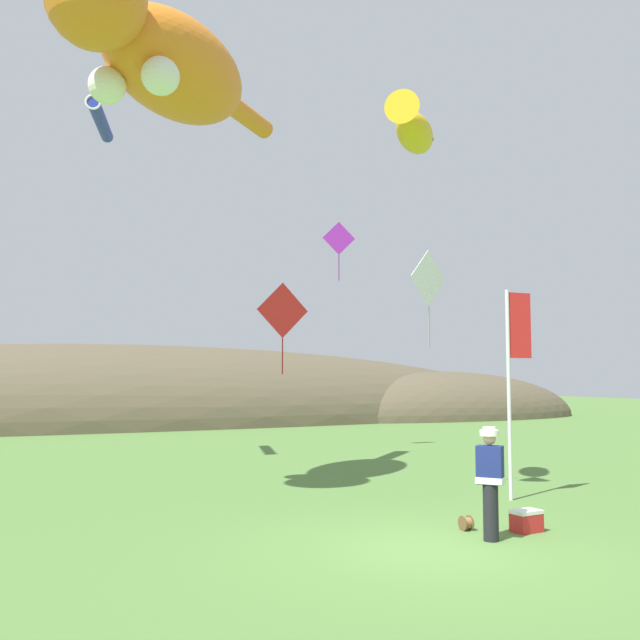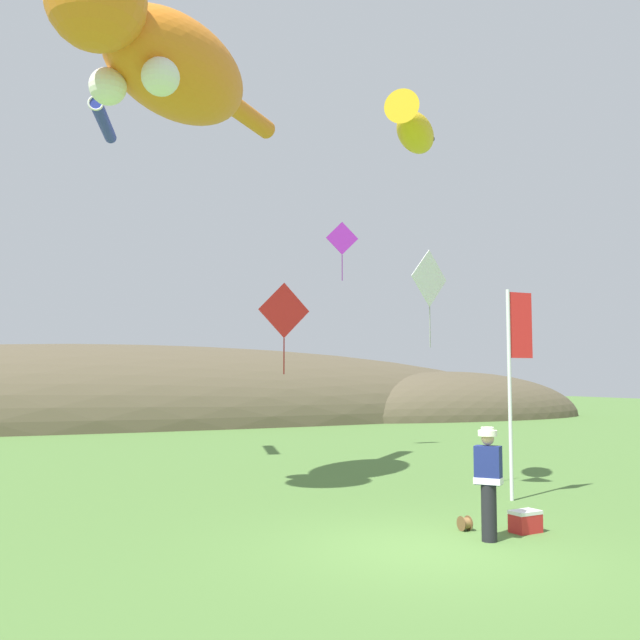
{
  "view_description": "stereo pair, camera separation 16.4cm",
  "coord_description": "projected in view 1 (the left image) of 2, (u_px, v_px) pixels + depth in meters",
  "views": [
    {
      "loc": [
        -6.07,
        -9.15,
        2.59
      ],
      "look_at": [
        0.0,
        4.0,
        3.72
      ],
      "focal_mm": 40.0,
      "sensor_mm": 36.0,
      "label": 1
    },
    {
      "loc": [
        -5.92,
        -9.22,
        2.59
      ],
      "look_at": [
        0.0,
        4.0,
        3.72
      ],
      "focal_mm": 40.0,
      "sensor_mm": 36.0,
      "label": 2
    }
  ],
  "objects": [
    {
      "name": "festival_attendant",
      "position": [
        490.0,
        479.0,
        11.23
      ],
      "size": [
        0.47,
        0.49,
        1.77
      ],
      "color": "black",
      "rests_on": "ground"
    },
    {
      "name": "kite_diamond_violet",
      "position": [
        339.0,
        239.0,
        24.6
      ],
      "size": [
        1.13,
        0.27,
        2.05
      ],
      "color": "purple"
    },
    {
      "name": "kite_diamond_red",
      "position": [
        283.0,
        311.0,
        17.8
      ],
      "size": [
        1.39,
        0.08,
        2.29
      ],
      "color": "red"
    },
    {
      "name": "distant_hill_ridge",
      "position": [
        162.0,
        423.0,
        38.64
      ],
      "size": [
        56.69,
        12.65,
        8.52
      ],
      "color": "brown",
      "rests_on": "ground"
    },
    {
      "name": "kite_diamond_white",
      "position": [
        429.0,
        279.0,
        15.74
      ],
      "size": [
        1.19,
        0.46,
        2.17
      ],
      "color": "white"
    },
    {
      "name": "picnic_cooler",
      "position": [
        526.0,
        521.0,
        11.81
      ],
      "size": [
        0.52,
        0.37,
        0.36
      ],
      "color": "red",
      "rests_on": "ground"
    },
    {
      "name": "ground_plane",
      "position": [
        432.0,
        549.0,
        10.62
      ],
      "size": [
        120.0,
        120.0,
        0.0
      ],
      "primitive_type": "plane",
      "color": "#517A38"
    },
    {
      "name": "festival_banner_pole",
      "position": [
        514.0,
        361.0,
        15.1
      ],
      "size": [
        0.66,
        0.08,
        4.41
      ],
      "color": "silver",
      "rests_on": "ground"
    },
    {
      "name": "kite_fish_windsock",
      "position": [
        413.0,
        129.0,
        15.68
      ],
      "size": [
        2.35,
        2.54,
        0.84
      ],
      "color": "gold"
    },
    {
      "name": "kite_giant_cat",
      "position": [
        161.0,
        58.0,
        15.53
      ],
      "size": [
        6.47,
        6.31,
        2.54
      ],
      "color": "orange"
    },
    {
      "name": "kite_tube_streamer",
      "position": [
        100.0,
        120.0,
        20.76
      ],
      "size": [
        1.17,
        2.91,
        0.44
      ],
      "color": "#2633A5"
    },
    {
      "name": "kite_spool",
      "position": [
        466.0,
        523.0,
        11.93
      ],
      "size": [
        0.16,
        0.25,
        0.25
      ],
      "color": "olive",
      "rests_on": "ground"
    }
  ]
}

